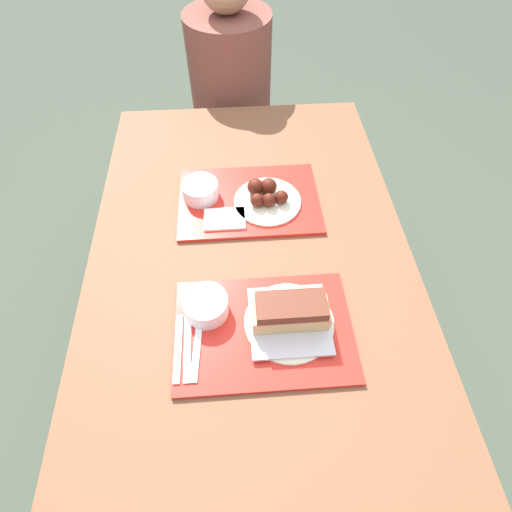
{
  "coord_description": "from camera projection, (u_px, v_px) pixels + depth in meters",
  "views": [
    {
      "loc": [
        -0.03,
        -0.66,
        1.61
      ],
      "look_at": [
        0.01,
        -0.03,
        0.76
      ],
      "focal_mm": 28.0,
      "sensor_mm": 36.0,
      "label": 1
    }
  ],
  "objects": [
    {
      "name": "plastic_spoon_near",
      "position": [
        178.0,
        348.0,
        0.93
      ],
      "size": [
        0.02,
        0.17,
        0.0
      ],
      "color": "white",
      "rests_on": "tray_near"
    },
    {
      "name": "tray_near",
      "position": [
        264.0,
        330.0,
        0.96
      ],
      "size": [
        0.43,
        0.3,
        0.01
      ],
      "color": "red",
      "rests_on": "picnic_table"
    },
    {
      "name": "wings_plate_far",
      "position": [
        266.0,
        196.0,
        1.2
      ],
      "size": [
        0.2,
        0.2,
        0.06
      ],
      "color": "beige",
      "rests_on": "tray_far"
    },
    {
      "name": "tray_far",
      "position": [
        249.0,
        201.0,
        1.23
      ],
      "size": [
        0.43,
        0.3,
        0.01
      ],
      "color": "red",
      "rests_on": "picnic_table"
    },
    {
      "name": "bowl_coleslaw_near",
      "position": [
        206.0,
        305.0,
        0.97
      ],
      "size": [
        0.11,
        0.11,
        0.05
      ],
      "color": "white",
      "rests_on": "tray_near"
    },
    {
      "name": "plastic_fork_near",
      "position": [
        188.0,
        347.0,
        0.93
      ],
      "size": [
        0.02,
        0.17,
        0.0
      ],
      "color": "white",
      "rests_on": "tray_near"
    },
    {
      "name": "picnic_bench_far",
      "position": [
        239.0,
        141.0,
        1.93
      ],
      "size": [
        0.85,
        0.28,
        0.47
      ],
      "color": "brown",
      "rests_on": "ground_plane"
    },
    {
      "name": "plastic_knife_near",
      "position": [
        197.0,
        347.0,
        0.93
      ],
      "size": [
        0.03,
        0.17,
        0.0
      ],
      "color": "white",
      "rests_on": "tray_near"
    },
    {
      "name": "brisket_sandwich_plate",
      "position": [
        290.0,
        316.0,
        0.94
      ],
      "size": [
        0.22,
        0.22,
        0.1
      ],
      "color": "beige",
      "rests_on": "tray_near"
    },
    {
      "name": "person_seated_across",
      "position": [
        230.0,
        69.0,
        1.64
      ],
      "size": [
        0.34,
        0.34,
        0.68
      ],
      "color": "brown",
      "rests_on": "picnic_bench_far"
    },
    {
      "name": "picnic_table",
      "position": [
        251.0,
        275.0,
        1.18
      ],
      "size": [
        0.9,
        1.45,
        0.72
      ],
      "color": "brown",
      "rests_on": "ground_plane"
    },
    {
      "name": "napkin_far",
      "position": [
        225.0,
        219.0,
        1.17
      ],
      "size": [
        0.12,
        0.08,
        0.01
      ],
      "color": "white",
      "rests_on": "tray_far"
    },
    {
      "name": "bowl_coleslaw_far",
      "position": [
        200.0,
        189.0,
        1.21
      ],
      "size": [
        0.11,
        0.11,
        0.05
      ],
      "color": "white",
      "rests_on": "tray_far"
    },
    {
      "name": "ground_plane",
      "position": [
        253.0,
        359.0,
        1.68
      ],
      "size": [
        12.0,
        12.0,
        0.0
      ],
      "primitive_type": "plane",
      "color": "#424C3D"
    }
  ]
}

